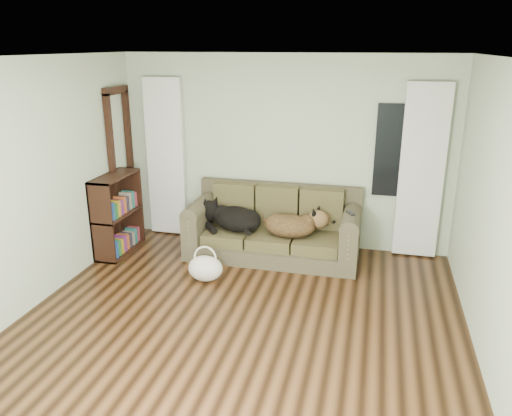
% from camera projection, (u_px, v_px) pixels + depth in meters
% --- Properties ---
extents(floor, '(5.00, 5.00, 0.00)m').
position_uv_depth(floor, '(234.00, 335.00, 4.88)').
color(floor, black).
rests_on(floor, ground).
extents(ceiling, '(5.00, 5.00, 0.00)m').
position_uv_depth(ceiling, '(229.00, 58.00, 4.06)').
color(ceiling, white).
rests_on(ceiling, ground).
extents(wall_back, '(4.50, 0.04, 2.60)m').
position_uv_depth(wall_back, '(284.00, 153.00, 6.78)').
color(wall_back, '#ACB8A0').
rests_on(wall_back, ground).
extents(wall_left, '(0.04, 5.00, 2.60)m').
position_uv_depth(wall_left, '(16.00, 192.00, 4.98)').
color(wall_left, '#ACB8A0').
rests_on(wall_left, ground).
extents(wall_right, '(0.04, 5.00, 2.60)m').
position_uv_depth(wall_right, '(503.00, 230.00, 3.96)').
color(wall_right, '#ACB8A0').
rests_on(wall_right, ground).
extents(curtain_left, '(0.55, 0.08, 2.25)m').
position_uv_depth(curtain_left, '(166.00, 158.00, 7.13)').
color(curtain_left, silver).
rests_on(curtain_left, ground).
extents(curtain_right, '(0.55, 0.08, 2.25)m').
position_uv_depth(curtain_right, '(421.00, 172.00, 6.34)').
color(curtain_right, silver).
rests_on(curtain_right, ground).
extents(window_pane, '(0.50, 0.03, 1.20)m').
position_uv_depth(window_pane, '(395.00, 151.00, 6.39)').
color(window_pane, black).
rests_on(window_pane, wall_back).
extents(door_casing, '(0.07, 0.60, 2.10)m').
position_uv_depth(door_casing, '(122.00, 169.00, 6.94)').
color(door_casing, black).
rests_on(door_casing, ground).
extents(sofa, '(2.24, 0.97, 0.92)m').
position_uv_depth(sofa, '(273.00, 224.00, 6.56)').
color(sofa, brown).
rests_on(sofa, floor).
extents(dog_black_lab, '(0.89, 0.80, 0.31)m').
position_uv_depth(dog_black_lab, '(234.00, 220.00, 6.63)').
color(dog_black_lab, black).
rests_on(dog_black_lab, sofa).
extents(dog_shepherd, '(0.69, 0.49, 0.30)m').
position_uv_depth(dog_shepherd, '(293.00, 225.00, 6.41)').
color(dog_shepherd, black).
rests_on(dog_shepherd, sofa).
extents(tv_remote, '(0.12, 0.18, 0.02)m').
position_uv_depth(tv_remote, '(350.00, 213.00, 6.13)').
color(tv_remote, black).
rests_on(tv_remote, sofa).
extents(tote_bag, '(0.52, 0.47, 0.31)m').
position_uv_depth(tote_bag, '(205.00, 268.00, 5.96)').
color(tote_bag, beige).
rests_on(tote_bag, floor).
extents(bookshelf, '(0.36, 0.87, 1.07)m').
position_uv_depth(bookshelf, '(118.00, 217.00, 6.69)').
color(bookshelf, black).
rests_on(bookshelf, floor).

